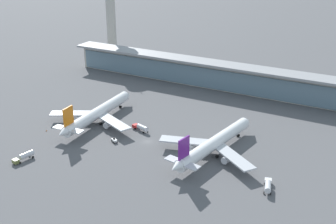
# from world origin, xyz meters

# --- Properties ---
(ground_plane) EXTENTS (1200.00, 1200.00, 0.00)m
(ground_plane) POSITION_xyz_m (0.00, 0.00, 0.00)
(ground_plane) COLOR #515154
(airliner_left_stand) EXTENTS (42.92, 55.86, 14.87)m
(airliner_left_stand) POSITION_xyz_m (-30.19, 5.51, 4.68)
(airliner_left_stand) COLOR white
(airliner_left_stand) RESTS_ON ground
(airliner_centre_stand) EXTENTS (42.41, 55.72, 14.87)m
(airliner_centre_stand) POSITION_xyz_m (28.37, 3.19, 4.68)
(airliner_centre_stand) COLOR white
(airliner_centre_stand) RESTS_ON ground
(service_truck_near_nose_white) EXTENTS (3.33, 2.93, 2.05)m
(service_truck_near_nose_white) POSITION_xyz_m (-11.88, -6.92, 0.87)
(service_truck_near_nose_white) COLOR silver
(service_truck_near_nose_white) RESTS_ON ground
(service_truck_under_wing_white) EXTENTS (4.43, 8.89, 2.95)m
(service_truck_under_wing_white) POSITION_xyz_m (54.45, -10.99, 1.71)
(service_truck_under_wing_white) COLOR silver
(service_truck_under_wing_white) RESTS_ON ground
(service_truck_mid_apron_olive) EXTENTS (3.89, 8.87, 2.95)m
(service_truck_mid_apron_olive) POSITION_xyz_m (-33.14, -36.01, 1.71)
(service_truck_mid_apron_olive) COLOR olive
(service_truck_mid_apron_olive) RESTS_ON ground
(service_truck_by_tail_red) EXTENTS (8.89, 4.63, 2.95)m
(service_truck_by_tail_red) POSITION_xyz_m (-7.99, 7.72, 1.71)
(service_truck_by_tail_red) COLOR #B21E1E
(service_truck_by_tail_red) RESTS_ON ground
(terminal_building) EXTENTS (186.94, 12.80, 15.20)m
(terminal_building) POSITION_xyz_m (0.00, 75.87, 7.87)
(terminal_building) COLOR #B2ADA3
(terminal_building) RESTS_ON ground
(control_tower) EXTENTS (12.00, 12.00, 59.98)m
(control_tower) POSITION_xyz_m (-91.34, 102.81, 32.84)
(control_tower) COLOR #B2ADA3
(control_tower) RESTS_ON ground
(safety_cone_alpha) EXTENTS (0.62, 0.62, 0.70)m
(safety_cone_alpha) POSITION_xyz_m (-44.38, -12.59, 0.32)
(safety_cone_alpha) COLOR orange
(safety_cone_alpha) RESTS_ON ground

